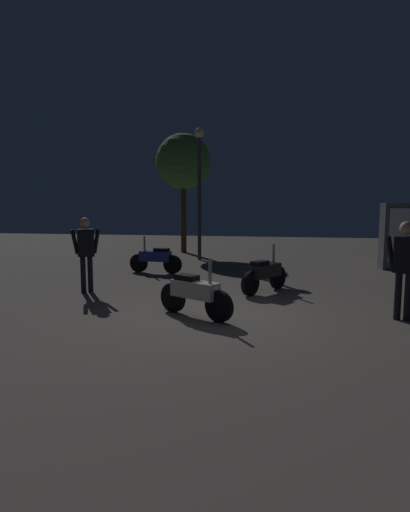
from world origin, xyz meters
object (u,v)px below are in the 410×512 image
person_rider_beside (86,248)px  kiosk_billboard (407,236)px  motorcycle_black_parked_right (265,274)px  streetlamp_near (199,177)px  motorcycle_white_foreground (195,293)px  motorcycle_blue_parked_left (156,259)px  person_bystander_far (405,261)px

person_rider_beside → kiosk_billboard: 9.83m
motorcycle_black_parked_right → person_rider_beside: (-4.08, -0.77, 0.61)m
person_rider_beside → streetlamp_near: bearing=135.2°
motorcycle_white_foreground → motorcycle_blue_parked_left: bearing=143.8°
motorcycle_white_foreground → kiosk_billboard: (5.44, 6.83, 0.61)m
motorcycle_black_parked_right → streetlamp_near: 6.70m
motorcycle_black_parked_right → person_bystander_far: (2.50, -1.97, 0.61)m
streetlamp_near → kiosk_billboard: bearing=-9.4°
motorcycle_black_parked_right → kiosk_billboard: kiosk_billboard is taller
motorcycle_white_foreground → kiosk_billboard: bearing=80.1°
motorcycle_white_foreground → person_rider_beside: 3.41m
person_rider_beside → person_bystander_far: size_ratio=1.00×
person_bystander_far → kiosk_billboard: (1.79, 6.37, 0.00)m
person_rider_beside → motorcycle_black_parked_right: bearing=68.6°
person_bystander_far → kiosk_billboard: bearing=-176.1°
motorcycle_white_foreground → person_rider_beside: bearing=179.1°
motorcycle_blue_parked_left → streetlamp_near: 4.30m
person_rider_beside → person_bystander_far: bearing=47.5°
motorcycle_blue_parked_left → person_bystander_far: (5.84, -4.20, 0.61)m
motorcycle_blue_parked_left → streetlamp_near: bearing=-95.8°
motorcycle_white_foreground → person_bystander_far: bearing=35.8°
motorcycle_blue_parked_left → person_bystander_far: size_ratio=0.95×
person_bystander_far → kiosk_billboard: kiosk_billboard is taller
motorcycle_black_parked_right → kiosk_billboard: size_ratio=0.69×
streetlamp_near → motorcycle_white_foreground: bearing=-79.3°
motorcycle_white_foreground → motorcycle_black_parked_right: bearing=93.2°
motorcycle_black_parked_right → motorcycle_white_foreground: bearing=-172.6°
person_bystander_far → kiosk_billboard: size_ratio=0.83×
motorcycle_blue_parked_left → motorcycle_black_parked_right: (3.34, -2.23, 0.00)m
motorcycle_white_foreground → motorcycle_blue_parked_left: size_ratio=0.91×
streetlamp_near → motorcycle_blue_parked_left: bearing=-101.6°
streetlamp_near → person_bystander_far: bearing=-55.6°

